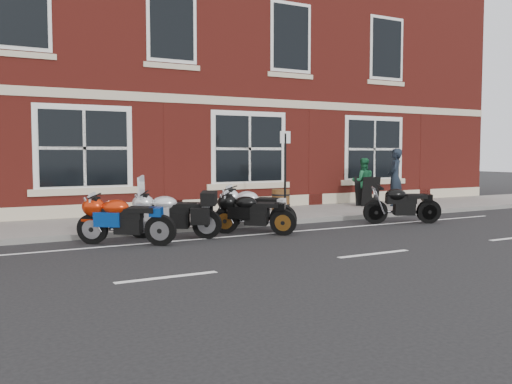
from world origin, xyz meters
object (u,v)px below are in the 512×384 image
at_px(pedestrian_left, 395,177).
at_px(parking_sign, 285,167).
at_px(moto_sport_silver, 255,208).
at_px(pedestrian_right, 363,182).
at_px(moto_sport_black, 253,212).
at_px(moto_naked_black, 400,203).
at_px(moto_sport_red, 125,218).
at_px(a_board_sign, 367,191).
at_px(moto_touring_silver, 172,213).
at_px(barrel_planter, 281,200).

xyz_separation_m(pedestrian_left, parking_sign, (-4.67, -0.73, 0.40)).
bearing_deg(moto_sport_silver, pedestrian_right, -8.32).
distance_m(moto_sport_black, moto_naked_black, 4.31).
distance_m(moto_naked_black, pedestrian_right, 3.91).
distance_m(moto_sport_red, a_board_sign, 9.36).
relative_size(moto_sport_red, moto_naked_black, 0.90).
height_order(moto_touring_silver, pedestrian_left, pedestrian_left).
relative_size(moto_sport_red, pedestrian_right, 1.10).
bearing_deg(a_board_sign, pedestrian_left, -3.53).
bearing_deg(moto_naked_black, parking_sign, 72.35).
height_order(a_board_sign, barrel_planter, a_board_sign).
xyz_separation_m(moto_sport_silver, barrel_planter, (2.42, 2.70, -0.10)).
bearing_deg(pedestrian_left, moto_sport_silver, -27.27).
bearing_deg(moto_sport_red, moto_sport_silver, -41.63).
xyz_separation_m(moto_sport_silver, parking_sign, (1.67, 1.29, 0.92)).
relative_size(moto_touring_silver, moto_sport_red, 1.05).
distance_m(moto_touring_silver, moto_sport_red, 1.20).
height_order(moto_touring_silver, barrel_planter, moto_touring_silver).
height_order(moto_naked_black, a_board_sign, a_board_sign).
relative_size(moto_sport_black, parking_sign, 0.65).
xyz_separation_m(a_board_sign, barrel_planter, (-3.09, 0.33, -0.17)).
bearing_deg(pedestrian_right, moto_touring_silver, 46.62).
xyz_separation_m(pedestrian_right, parking_sign, (-3.93, -1.42, 0.56)).
distance_m(pedestrian_right, a_board_sign, 0.45).
bearing_deg(moto_naked_black, pedestrian_left, -15.37).
xyz_separation_m(moto_sport_red, moto_naked_black, (7.27, -0.17, -0.00)).
relative_size(moto_sport_black, a_board_sign, 1.56).
bearing_deg(moto_touring_silver, parking_sign, -34.96).
xyz_separation_m(moto_naked_black, barrel_planter, (-1.50, 3.51, -0.10)).
height_order(moto_naked_black, barrel_planter, moto_naked_black).
bearing_deg(barrel_planter, moto_sport_black, -130.24).
bearing_deg(barrel_planter, pedestrian_right, 0.04).
height_order(moto_sport_black, moto_sport_silver, moto_sport_silver).
xyz_separation_m(moto_touring_silver, moto_naked_black, (6.13, -0.53, -0.02)).
relative_size(moto_sport_red, moto_sport_silver, 0.95).
bearing_deg(pedestrian_right, barrel_planter, 25.79).
distance_m(moto_touring_silver, pedestrian_right, 8.37).
distance_m(pedestrian_right, parking_sign, 4.21).
bearing_deg(parking_sign, moto_sport_silver, -143.85).
xyz_separation_m(moto_sport_silver, moto_naked_black, (3.91, -0.81, -0.01)).
distance_m(moto_sport_red, pedestrian_right, 9.57).
height_order(moto_sport_red, moto_naked_black, moto_sport_red).
relative_size(moto_sport_silver, pedestrian_left, 0.96).
xyz_separation_m(pedestrian_left, pedestrian_right, (-0.75, 0.69, -0.16)).
height_order(pedestrian_right, barrel_planter, pedestrian_right).
height_order(moto_sport_black, parking_sign, parking_sign).
bearing_deg(moto_sport_black, pedestrian_right, -17.95).
bearing_deg(parking_sign, barrel_planter, 60.96).
height_order(pedestrian_left, a_board_sign, pedestrian_left).
bearing_deg(moto_sport_silver, barrel_planter, 14.11).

